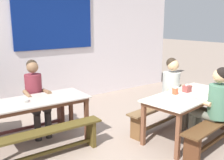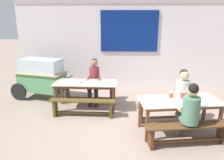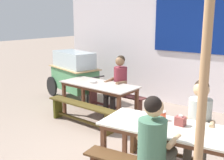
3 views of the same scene
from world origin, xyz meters
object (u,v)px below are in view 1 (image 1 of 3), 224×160
bench_far_front (48,139)px  condiment_jar (175,91)px  tissue_box (187,89)px  soup_bowl (22,101)px  dining_table_near (188,99)px  bench_near_back (161,112)px  person_center_facing (35,94)px  person_right_near_table (174,88)px  bench_far_back (26,118)px  bench_near_front (216,129)px  person_near_front (214,102)px  dining_table_far (34,105)px

bench_far_front → condiment_jar: 2.14m
tissue_box → soup_bowl: 2.67m
dining_table_near → bench_near_back: 0.63m
person_center_facing → tissue_box: size_ratio=9.43×
bench_far_front → person_right_near_table: bearing=-4.9°
condiment_jar → bench_far_back: bearing=141.5°
bench_near_front → person_near_front: bearing=93.2°
bench_far_back → soup_bowl: (-0.19, -0.51, 0.47)m
dining_table_near → bench_far_front: (-2.16, 0.69, -0.37)m
bench_far_back → bench_near_front: same height
dining_table_near → condiment_jar: size_ratio=14.39×
bench_far_front → person_near_front: 2.53m
dining_table_far → bench_near_back: (2.08, -0.70, -0.36)m
bench_near_front → soup_bowl: bearing=144.2°
dining_table_near → bench_near_front: dining_table_near is taller
bench_far_front → condiment_jar: bearing=-15.2°
dining_table_far → bench_near_back: dining_table_far is taller
dining_table_near → bench_far_front: 2.30m
bench_far_back → bench_near_front: bearing=-45.4°
bench_far_front → person_near_front: bearing=-26.9°
person_center_facing → condiment_jar: 2.35m
person_center_facing → condiment_jar: size_ratio=10.52×
soup_bowl → condiment_jar: bearing=-26.1°
dining_table_far → bench_near_back: bearing=-18.5°
person_center_facing → soup_bowl: size_ratio=7.27×
dining_table_near → person_right_near_table: size_ratio=1.39×
person_near_front → condiment_jar: size_ratio=10.33×
bench_far_back → bench_far_front: (-0.03, -1.03, 0.01)m
person_right_near_table → person_near_front: size_ratio=1.01×
person_center_facing → bench_near_back: bearing=-30.6°
dining_table_far → bench_far_front: size_ratio=1.02×
bench_far_back → bench_near_back: (2.06, -1.21, 0.01)m
dining_table_far → bench_far_back: bearing=88.4°
bench_near_back → person_center_facing: person_center_facing is taller
person_center_facing → person_near_front: bearing=-45.5°
dining_table_far → condiment_jar: size_ratio=13.67×
bench_near_front → person_right_near_table: 1.09m
person_near_front → bench_far_back: bearing=135.5°
condiment_jar → soup_bowl: (-2.17, 1.06, -0.04)m
bench_near_back → tissue_box: 0.66m
condiment_jar → dining_table_near: bearing=-44.0°
bench_near_front → condiment_jar: bearing=108.5°
condiment_jar → bench_near_back: bearing=77.0°
bench_far_front → bench_near_back: 2.10m
person_center_facing → person_near_front: person_center_facing is taller
dining_table_near → person_near_front: person_near_front is taller
person_near_front → bench_near_front: bearing=-86.8°
bench_near_front → person_near_front: (-0.00, 0.07, 0.42)m
person_right_near_table → tissue_box: 0.39m
dining_table_near → soup_bowl: size_ratio=9.94×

